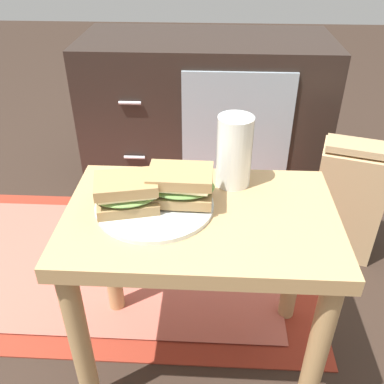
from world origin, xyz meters
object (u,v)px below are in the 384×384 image
(plate, at_px, (155,205))
(beer_glass, at_px, (234,153))
(sandwich_front, at_px, (127,193))
(sandwich_back, at_px, (181,185))
(paper_bag, at_px, (347,200))
(tv_cabinet, at_px, (205,110))

(plate, height_order, beer_glass, beer_glass)
(sandwich_front, relative_size, sandwich_back, 1.06)
(plate, relative_size, beer_glass, 1.53)
(plate, height_order, paper_bag, plate)
(beer_glass, bearing_deg, paper_bag, 40.44)
(tv_cabinet, bearing_deg, paper_bag, -46.28)
(sandwich_back, height_order, beer_glass, beer_glass)
(tv_cabinet, bearing_deg, beer_glass, -84.50)
(sandwich_front, distance_m, beer_glass, 0.25)
(sandwich_front, distance_m, paper_bag, 0.82)
(tv_cabinet, bearing_deg, plate, -95.10)
(beer_glass, distance_m, paper_bag, 0.62)
(plate, height_order, sandwich_back, sandwich_back)
(sandwich_front, relative_size, beer_glass, 0.94)
(paper_bag, bearing_deg, tv_cabinet, 133.72)
(paper_bag, bearing_deg, beer_glass, -139.56)
(plate, distance_m, paper_bag, 0.76)
(plate, xyz_separation_m, sandwich_front, (-0.05, -0.01, 0.04))
(plate, distance_m, sandwich_back, 0.07)
(plate, bearing_deg, paper_bag, 38.33)
(tv_cabinet, relative_size, sandwich_front, 6.38)
(beer_glass, bearing_deg, sandwich_back, -140.53)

